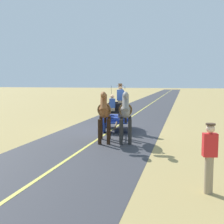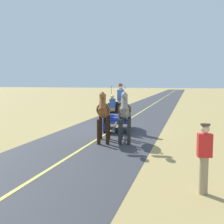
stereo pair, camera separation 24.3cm
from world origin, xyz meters
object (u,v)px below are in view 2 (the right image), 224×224
at_px(horse_drawn_carriage, 118,115).
at_px(horse_off_side, 104,112).
at_px(pedestrian_walking, 204,157).
at_px(horse_near_side, 125,112).

distance_m(horse_drawn_carriage, horse_off_side, 3.10).
relative_size(horse_drawn_carriage, pedestrian_walking, 2.73).
bearing_deg(horse_near_side, horse_drawn_carriage, -70.38).
relative_size(horse_near_side, horse_off_side, 1.00).
xyz_separation_m(horse_near_side, horse_off_side, (0.89, 0.17, 0.00)).
distance_m(horse_off_side, pedestrian_walking, 6.15).
bearing_deg(horse_drawn_carriage, horse_off_side, 92.68).
bearing_deg(horse_drawn_carriage, horse_near_side, 109.62).
distance_m(horse_drawn_carriage, pedestrian_walking, 8.79).
height_order(horse_off_side, pedestrian_walking, horse_off_side).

